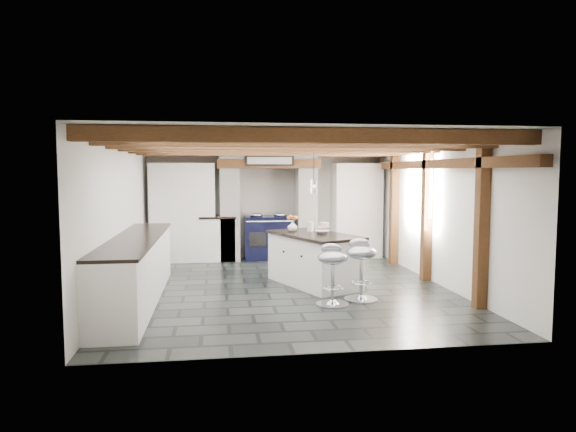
{
  "coord_description": "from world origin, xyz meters",
  "views": [
    {
      "loc": [
        -1.06,
        -7.95,
        1.84
      ],
      "look_at": [
        0.1,
        0.4,
        1.1
      ],
      "focal_mm": 32.0,
      "sensor_mm": 36.0,
      "label": 1
    }
  ],
  "objects": [
    {
      "name": "bar_stool_far",
      "position": [
        0.5,
        -1.19,
        0.53
      ],
      "size": [
        0.54,
        0.54,
        0.85
      ],
      "rotation": [
        0.0,
        0.0,
        -0.37
      ],
      "color": "silver",
      "rests_on": "ground"
    },
    {
      "name": "bar_stool_near",
      "position": [
        0.96,
        -0.99,
        0.55
      ],
      "size": [
        0.55,
        0.55,
        0.88
      ],
      "rotation": [
        0.0,
        0.0,
        -0.34
      ],
      "color": "silver",
      "rests_on": "ground"
    },
    {
      "name": "kitchen_island",
      "position": [
        0.48,
        0.12,
        0.43
      ],
      "size": [
        1.47,
        1.89,
        1.11
      ],
      "rotation": [
        0.0,
        0.0,
        0.4
      ],
      "color": "white",
      "rests_on": "ground"
    },
    {
      "name": "room_shell",
      "position": [
        -0.61,
        1.42,
        1.07
      ],
      "size": [
        6.0,
        6.03,
        6.0
      ],
      "color": "silver",
      "rests_on": "ground"
    },
    {
      "name": "range_cooker",
      "position": [
        0.0,
        2.68,
        0.47
      ],
      "size": [
        1.0,
        0.63,
        0.99
      ],
      "color": "black",
      "rests_on": "ground"
    },
    {
      "name": "ground",
      "position": [
        0.0,
        0.0,
        0.0
      ],
      "size": [
        6.0,
        6.0,
        0.0
      ],
      "primitive_type": "plane",
      "color": "black",
      "rests_on": "ground"
    }
  ]
}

